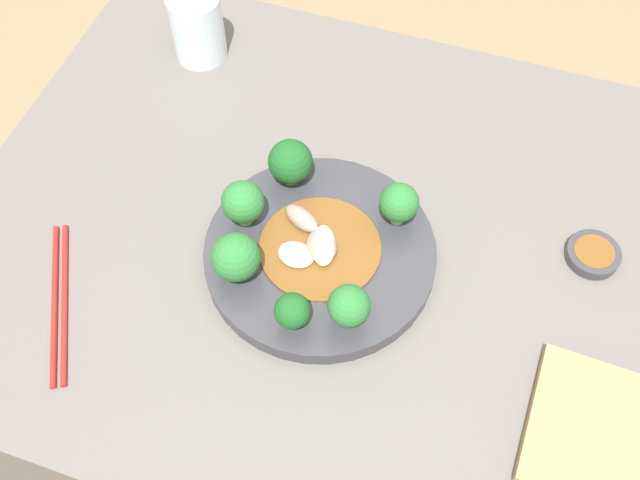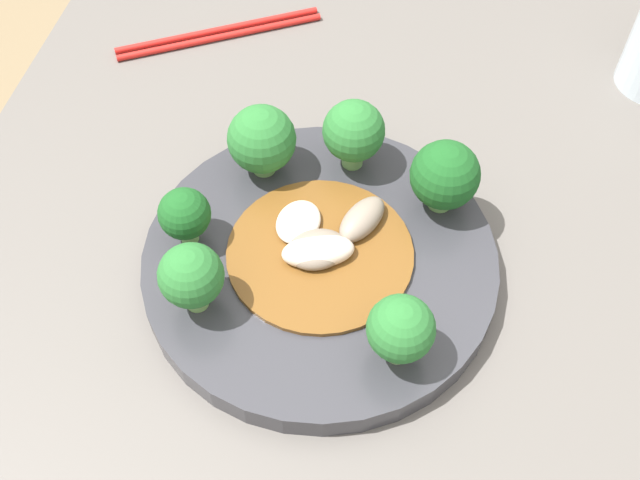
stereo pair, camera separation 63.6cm
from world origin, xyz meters
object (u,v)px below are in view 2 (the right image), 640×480
(broccoli_east, at_px, (354,132))
(stirfry_center, at_px, (323,244))
(chopsticks, at_px, (220,34))
(broccoli_north, at_px, (185,215))
(broccoli_southwest, at_px, (401,330))
(broccoli_northeast, at_px, (262,140))
(plate, at_px, (320,263))
(broccoli_northwest, at_px, (191,277))
(broccoli_southeast, at_px, (445,176))

(broccoli_east, height_order, stirfry_center, broccoli_east)
(chopsticks, bearing_deg, broccoli_east, -135.77)
(broccoli_north, bearing_deg, broccoli_east, -47.83)
(broccoli_southwest, height_order, broccoli_northeast, broccoli_northeast)
(plate, distance_m, broccoli_east, 0.12)
(broccoli_northwest, xyz_separation_m, broccoli_north, (0.06, 0.02, -0.01))
(broccoli_northwest, bearing_deg, broccoli_east, -29.62)
(chopsticks, bearing_deg, broccoli_north, -169.29)
(broccoli_northeast, bearing_deg, broccoli_southeast, -94.29)
(plate, relative_size, broccoli_southwest, 4.61)
(broccoli_southwest, bearing_deg, broccoli_northeast, 40.56)
(broccoli_southwest, height_order, broccoli_north, broccoli_southwest)
(broccoli_southwest, distance_m, broccoli_northwest, 0.16)
(plate, bearing_deg, stirfry_center, -13.30)
(plate, bearing_deg, broccoli_north, 91.93)
(broccoli_east, bearing_deg, chopsticks, 44.23)
(broccoli_north, distance_m, broccoli_southeast, 0.21)
(broccoli_north, height_order, broccoli_southeast, broccoli_southeast)
(broccoli_east, bearing_deg, broccoli_southeast, -112.24)
(broccoli_north, distance_m, stirfry_center, 0.11)
(broccoli_northwest, xyz_separation_m, broccoli_northeast, (0.15, -0.02, -0.00))
(broccoli_southwest, relative_size, chopsticks, 0.31)
(plate, height_order, broccoli_east, broccoli_east)
(broccoli_southeast, relative_size, stirfry_center, 0.44)
(broccoli_northwest, relative_size, broccoli_southeast, 0.96)
(broccoli_north, relative_size, broccoli_northeast, 0.81)
(plate, height_order, chopsticks, plate)
(plate, distance_m, broccoli_southeast, 0.13)
(broccoli_southeast, distance_m, stirfry_center, 0.11)
(broccoli_north, bearing_deg, broccoli_southwest, -112.54)
(broccoli_east, relative_size, broccoli_southwest, 1.07)
(broccoli_east, xyz_separation_m, chopsticks, (0.18, 0.17, -0.06))
(broccoli_north, distance_m, chopsticks, 0.29)
(broccoli_southwest, relative_size, stirfry_center, 0.41)
(broccoli_southeast, xyz_separation_m, broccoli_northeast, (0.01, 0.16, 0.00))
(broccoli_southwest, bearing_deg, broccoli_northwest, 84.31)
(plate, relative_size, broccoli_north, 5.36)
(broccoli_southwest, bearing_deg, broccoli_southeast, -6.97)
(broccoli_east, relative_size, stirfry_center, 0.44)
(plate, relative_size, broccoli_northwest, 4.54)
(plate, relative_size, broccoli_southeast, 4.37)
(broccoli_east, height_order, broccoli_southwest, broccoli_east)
(broccoli_north, height_order, chopsticks, broccoli_north)
(broccoli_southwest, height_order, broccoli_northwest, same)
(broccoli_northwest, xyz_separation_m, stirfry_center, (0.07, -0.09, -0.03))
(broccoli_southwest, distance_m, broccoli_northeast, 0.21)
(broccoli_north, height_order, broccoli_northeast, broccoli_northeast)
(plate, bearing_deg, broccoli_southwest, -137.42)
(plate, bearing_deg, chopsticks, 30.04)
(chopsticks, bearing_deg, plate, -149.96)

